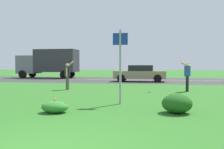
{
  "coord_description": "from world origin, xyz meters",
  "views": [
    {
      "loc": [
        1.91,
        -3.68,
        1.47
      ],
      "look_at": [
        -0.43,
        9.25,
        0.96
      ],
      "focal_mm": 39.76,
      "sensor_mm": 36.0,
      "label": 1
    }
  ],
  "objects_px": {
    "person_catcher_blue_shirt": "(187,74)",
    "car_tan_center_left": "(140,73)",
    "frisbee_red": "(156,74)",
    "sign_post_near_path": "(120,59)",
    "box_truck_gray": "(49,62)",
    "person_thrower_dark_shirt": "(67,74)"
  },
  "relations": [
    {
      "from": "sign_post_near_path",
      "to": "frisbee_red",
      "type": "bearing_deg",
      "value": 74.72
    },
    {
      "from": "person_thrower_dark_shirt",
      "to": "car_tan_center_left",
      "type": "xyz_separation_m",
      "value": [
        3.78,
        7.92,
        -0.2
      ]
    },
    {
      "from": "person_catcher_blue_shirt",
      "to": "person_thrower_dark_shirt",
      "type": "bearing_deg",
      "value": -178.22
    },
    {
      "from": "sign_post_near_path",
      "to": "frisbee_red",
      "type": "relative_size",
      "value": 10.19
    },
    {
      "from": "sign_post_near_path",
      "to": "box_truck_gray",
      "type": "relative_size",
      "value": 0.42
    },
    {
      "from": "box_truck_gray",
      "to": "person_catcher_blue_shirt",
      "type": "bearing_deg",
      "value": -41.53
    },
    {
      "from": "sign_post_near_path",
      "to": "person_thrower_dark_shirt",
      "type": "bearing_deg",
      "value": 128.95
    },
    {
      "from": "sign_post_near_path",
      "to": "frisbee_red",
      "type": "distance_m",
      "value": 4.98
    },
    {
      "from": "person_thrower_dark_shirt",
      "to": "person_catcher_blue_shirt",
      "type": "distance_m",
      "value": 6.89
    },
    {
      "from": "box_truck_gray",
      "to": "person_thrower_dark_shirt",
      "type": "bearing_deg",
      "value": -61.22
    },
    {
      "from": "car_tan_center_left",
      "to": "sign_post_near_path",
      "type": "bearing_deg",
      "value": -89.52
    },
    {
      "from": "person_thrower_dark_shirt",
      "to": "box_truck_gray",
      "type": "xyz_separation_m",
      "value": [
        -6.76,
        12.3,
        0.87
      ]
    },
    {
      "from": "person_catcher_blue_shirt",
      "to": "box_truck_gray",
      "type": "xyz_separation_m",
      "value": [
        -13.65,
        12.09,
        0.82
      ]
    },
    {
      "from": "person_catcher_blue_shirt",
      "to": "car_tan_center_left",
      "type": "distance_m",
      "value": 8.32
    },
    {
      "from": "sign_post_near_path",
      "to": "person_thrower_dark_shirt",
      "type": "xyz_separation_m",
      "value": [
        -3.88,
        4.8,
        -0.74
      ]
    },
    {
      "from": "person_catcher_blue_shirt",
      "to": "car_tan_center_left",
      "type": "height_order",
      "value": "person_catcher_blue_shirt"
    },
    {
      "from": "person_thrower_dark_shirt",
      "to": "frisbee_red",
      "type": "bearing_deg",
      "value": -0.59
    },
    {
      "from": "person_catcher_blue_shirt",
      "to": "box_truck_gray",
      "type": "relative_size",
      "value": 0.25
    },
    {
      "from": "sign_post_near_path",
      "to": "person_catcher_blue_shirt",
      "type": "height_order",
      "value": "sign_post_near_path"
    },
    {
      "from": "car_tan_center_left",
      "to": "frisbee_red",
      "type": "bearing_deg",
      "value": -80.02
    },
    {
      "from": "sign_post_near_path",
      "to": "person_catcher_blue_shirt",
      "type": "bearing_deg",
      "value": 59.07
    },
    {
      "from": "frisbee_red",
      "to": "box_truck_gray",
      "type": "bearing_deg",
      "value": 134.02
    }
  ]
}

